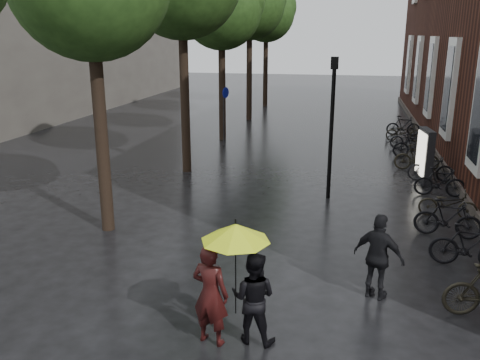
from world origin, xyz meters
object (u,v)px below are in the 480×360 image
(parked_bicycles, at_px, (426,168))
(ad_lightbox, at_px, (425,155))
(person_burgundy, at_px, (210,294))
(person_black, at_px, (253,298))
(pedestrian_walking, at_px, (379,257))
(lamp_post, at_px, (332,115))

(parked_bicycles, distance_m, ad_lightbox, 0.44)
(person_burgundy, distance_m, person_black, 0.71)
(person_black, xyz_separation_m, pedestrian_walking, (2.06, 1.91, 0.06))
(person_burgundy, relative_size, parked_bicycles, 0.10)
(person_black, distance_m, ad_lightbox, 11.36)
(person_burgundy, bearing_deg, parked_bicycles, -100.00)
(ad_lightbox, bearing_deg, person_black, -118.51)
(person_burgundy, height_order, lamp_post, lamp_post)
(person_burgundy, relative_size, pedestrian_walking, 1.03)
(parked_bicycles, relative_size, ad_lightbox, 9.89)
(person_burgundy, relative_size, person_black, 1.11)
(person_black, height_order, lamp_post, lamp_post)
(parked_bicycles, height_order, lamp_post, lamp_post)
(person_burgundy, distance_m, parked_bicycles, 11.80)
(parked_bicycles, height_order, ad_lightbox, ad_lightbox)
(person_black, relative_size, ad_lightbox, 0.87)
(pedestrian_walking, xyz_separation_m, lamp_post, (-1.22, 6.07, 1.75))
(person_burgundy, height_order, ad_lightbox, ad_lightbox)
(person_black, distance_m, lamp_post, 8.23)
(ad_lightbox, bearing_deg, pedestrian_walking, -110.40)
(person_burgundy, bearing_deg, person_black, -150.57)
(person_burgundy, height_order, person_black, person_burgundy)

